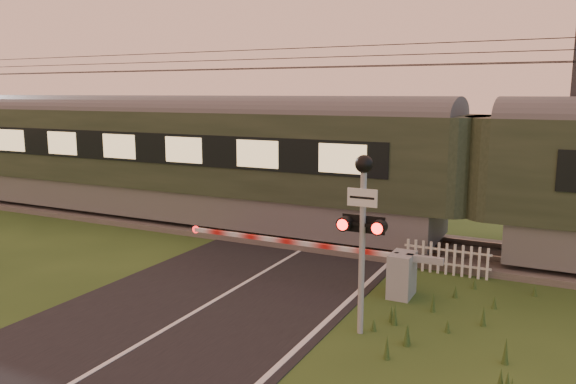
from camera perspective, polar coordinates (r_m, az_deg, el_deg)
The scene contains 9 objects.
ground at distance 13.02m, azimuth -8.09°, elevation -11.29°, with size 160.00×160.00×0.00m, color #263F18.
road at distance 12.83m, azimuth -8.62°, elevation -11.59°, with size 6.00×140.00×0.03m.
track_bed at distance 18.44m, azimuth 3.46°, elevation -4.57°, with size 140.00×3.40×0.39m.
overhead_wires at distance 17.88m, azimuth 3.66°, elevation 13.27°, with size 120.00×0.62×0.62m.
train at distance 16.74m, azimuth 18.52°, elevation 1.66°, with size 45.97×3.17×4.29m.
boom_gate at distance 13.58m, azimuth 10.05°, elevation -7.80°, with size 6.90×0.80×1.07m.
crossing_signal at distance 10.85m, azimuth 7.61°, elevation -2.10°, with size 0.91×0.36×3.56m.
picket_fence at distance 15.38m, azimuth 15.80°, elevation -6.54°, with size 2.26×0.07×0.84m.
catenary_mast at distance 18.67m, azimuth 26.94°, elevation 6.77°, with size 0.24×2.47×7.72m.
Camera 1 is at (6.97, -9.93, 4.72)m, focal length 35.00 mm.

